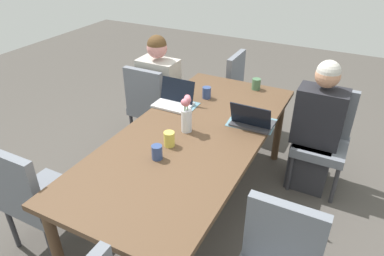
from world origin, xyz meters
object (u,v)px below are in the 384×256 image
at_px(dining_table, 192,142).
at_px(coffee_mug_near_right, 157,152).
at_px(chair_far_left_near, 151,103).
at_px(chair_near_left_mid, 324,134).
at_px(person_near_left_mid, 316,134).
at_px(laptop_far_left_near, 174,100).
at_px(chair_far_right_near, 34,194).
at_px(coffee_mug_centre_right, 256,84).
at_px(chair_head_right_right_far, 244,91).
at_px(person_far_left_near, 160,99).
at_px(flower_vase, 186,113).
at_px(laptop_near_left_mid, 252,121).
at_px(coffee_mug_near_left, 207,93).
at_px(coffee_mug_centre_left, 169,139).

xyz_separation_m(dining_table, coffee_mug_near_right, (-0.39, 0.06, 0.12)).
distance_m(chair_far_left_near, chair_near_left_mid, 1.71).
distance_m(person_near_left_mid, laptop_far_left_near, 1.26).
distance_m(person_near_left_mid, chair_far_right_near, 2.29).
height_order(coffee_mug_near_right, coffee_mug_centre_right, coffee_mug_centre_right).
xyz_separation_m(chair_near_left_mid, chair_far_right_near, (-1.73, 1.65, 0.00)).
bearing_deg(coffee_mug_near_right, dining_table, -9.01).
bearing_deg(chair_head_right_right_far, coffee_mug_near_right, -179.22).
xyz_separation_m(chair_far_left_near, person_far_left_near, (0.07, -0.06, 0.03)).
height_order(flower_vase, laptop_near_left_mid, flower_vase).
bearing_deg(chair_head_right_right_far, flower_vase, -178.78).
xyz_separation_m(chair_far_left_near, coffee_mug_centre_right, (0.29, -1.01, 0.30)).
bearing_deg(flower_vase, coffee_mug_near_left, 10.60).
xyz_separation_m(chair_far_left_near, coffee_mug_near_left, (-0.10, -0.68, 0.30)).
height_order(coffee_mug_near_left, coffee_mug_centre_left, coffee_mug_centre_left).
xyz_separation_m(chair_near_left_mid, laptop_far_left_near, (-0.53, 1.21, 0.29)).
height_order(chair_near_left_mid, chair_far_right_near, same).
relative_size(chair_far_left_near, chair_head_right_right_far, 1.00).
bearing_deg(coffee_mug_near_right, chair_far_left_near, 35.39).
xyz_separation_m(chair_near_left_mid, laptop_near_left_mid, (-0.57, 0.50, 0.29)).
height_order(laptop_far_left_near, laptop_near_left_mid, laptop_far_left_near).
bearing_deg(laptop_near_left_mid, coffee_mug_centre_right, 15.68).
distance_m(chair_far_left_near, laptop_near_left_mid, 1.30).
distance_m(person_near_left_mid, chair_head_right_right_far, 1.08).
distance_m(laptop_far_left_near, coffee_mug_centre_left, 0.64).
bearing_deg(coffee_mug_centre_right, person_far_left_near, 102.51).
relative_size(person_far_left_near, coffee_mug_near_left, 11.53).
bearing_deg(coffee_mug_near_right, flower_vase, -0.73).
xyz_separation_m(person_far_left_near, person_near_left_mid, (0.02, -1.58, 0.00)).
xyz_separation_m(coffee_mug_near_right, coffee_mug_centre_right, (1.39, -0.23, 0.00)).
height_order(person_near_left_mid, laptop_near_left_mid, person_near_left_mid).
distance_m(laptop_far_left_near, coffee_mug_centre_right, 0.83).
bearing_deg(dining_table, person_near_left_mid, -44.46).
bearing_deg(person_near_left_mid, chair_far_left_near, 93.33).
bearing_deg(laptop_far_left_near, laptop_near_left_mid, -93.29).
distance_m(person_near_left_mid, coffee_mug_centre_right, 0.71).
bearing_deg(flower_vase, chair_far_right_near, 139.64).
bearing_deg(chair_near_left_mid, person_far_left_near, 93.33).
distance_m(coffee_mug_centre_left, coffee_mug_centre_right, 1.24).
relative_size(chair_far_right_near, laptop_far_left_near, 2.81).
bearing_deg(coffee_mug_near_right, person_near_left_mid, -35.52).
bearing_deg(dining_table, laptop_far_left_near, 44.85).
bearing_deg(chair_head_right_right_far, coffee_mug_centre_right, -149.92).
xyz_separation_m(dining_table, coffee_mug_centre_left, (-0.22, 0.07, 0.12)).
relative_size(flower_vase, coffee_mug_centre_left, 2.67).
distance_m(person_far_left_near, laptop_far_left_near, 0.67).
bearing_deg(dining_table, coffee_mug_near_right, 170.99).
xyz_separation_m(chair_far_right_near, coffee_mug_near_left, (1.46, -0.62, 0.30)).
bearing_deg(coffee_mug_near_right, coffee_mug_centre_right, -9.34).
bearing_deg(laptop_near_left_mid, chair_far_right_near, 135.28).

